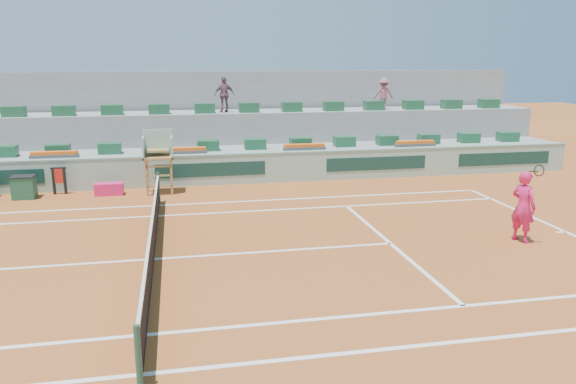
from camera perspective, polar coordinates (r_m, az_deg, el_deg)
name	(u,v)px	position (r m, az deg, el deg)	size (l,w,h in m)	color
ground	(154,259)	(14.83, -13.49, -6.67)	(90.00, 90.00, 0.00)	#97491D
seating_tier_lower	(161,162)	(25.05, -12.75, 2.96)	(36.00, 4.00, 1.20)	gray
seating_tier_upper	(161,141)	(26.52, -12.76, 5.06)	(36.00, 2.40, 2.60)	gray
stadium_back_wall	(161,118)	(28.00, -12.78, 7.34)	(36.00, 0.40, 4.40)	gray
player_bag	(109,189)	(22.09, -17.73, 0.29)	(1.03, 0.46, 0.46)	#E81E64
spectator_mid	(224,95)	(26.00, -6.48, 9.81)	(0.94, 0.39, 1.61)	#754E5A
spectator_right	(384,94)	(27.68, 9.68, 9.80)	(0.96, 0.55, 1.49)	#A65361
court_lines	(154,259)	(14.83, -13.49, -6.65)	(23.89, 11.09, 0.01)	white
tennis_net	(153,240)	(14.66, -13.60, -4.73)	(0.10, 11.97, 1.10)	black
advertising_hoarding	(161,171)	(22.88, -12.81, 2.07)	(36.00, 0.34, 1.26)	#8EB3A0
umpire_chair	(158,153)	(21.73, -13.05, 3.91)	(1.10, 0.90, 2.40)	olive
seat_row_lower	(160,147)	(24.03, -12.90, 4.51)	(32.90, 0.60, 0.44)	#1B5332
seat_row_upper	(159,109)	(25.75, -12.96, 8.22)	(32.90, 0.60, 0.44)	#1B5332
flower_planters	(121,153)	(23.34, -16.62, 3.82)	(26.80, 0.36, 0.28)	#515151
drink_cooler_a	(24,187)	(22.65, -25.25, 0.46)	(0.81, 0.70, 0.84)	#194B33
towel_rack	(59,178)	(22.78, -22.24, 1.28)	(0.57, 0.10, 1.03)	black
tennis_player	(523,206)	(16.86, 22.79, -1.35)	(0.71, 0.99, 2.28)	#E81E64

